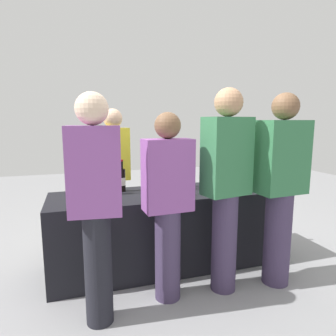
# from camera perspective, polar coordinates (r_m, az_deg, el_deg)

# --- Properties ---
(ground_plane) EXTENTS (12.00, 12.00, 0.00)m
(ground_plane) POSITION_cam_1_polar(r_m,az_deg,el_deg) (3.25, 0.00, -18.10)
(ground_plane) COLOR gray
(tasting_table) EXTENTS (2.33, 0.71, 0.77)m
(tasting_table) POSITION_cam_1_polar(r_m,az_deg,el_deg) (3.09, 0.00, -11.72)
(tasting_table) COLOR black
(tasting_table) RESTS_ON ground_plane
(wine_bottle_0) EXTENTS (0.08, 0.08, 0.32)m
(wine_bottle_0) POSITION_cam_1_polar(r_m,az_deg,el_deg) (2.91, -11.67, -2.85)
(wine_bottle_0) COLOR black
(wine_bottle_0) RESTS_ON tasting_table
(wine_bottle_1) EXTENTS (0.07, 0.07, 0.33)m
(wine_bottle_1) POSITION_cam_1_polar(r_m,az_deg,el_deg) (3.02, -8.98, -2.30)
(wine_bottle_1) COLOR black
(wine_bottle_1) RESTS_ON tasting_table
(wine_bottle_2) EXTENTS (0.07, 0.07, 0.33)m
(wine_bottle_2) POSITION_cam_1_polar(r_m,az_deg,el_deg) (3.04, 1.50, -2.09)
(wine_bottle_2) COLOR black
(wine_bottle_2) RESTS_ON tasting_table
(wine_bottle_3) EXTENTS (0.08, 0.08, 0.33)m
(wine_bottle_3) POSITION_cam_1_polar(r_m,az_deg,el_deg) (3.17, 3.13, -1.65)
(wine_bottle_3) COLOR black
(wine_bottle_3) RESTS_ON tasting_table
(wine_bottle_4) EXTENTS (0.08, 0.08, 0.32)m
(wine_bottle_4) POSITION_cam_1_polar(r_m,az_deg,el_deg) (3.37, 12.77, -1.28)
(wine_bottle_4) COLOR black
(wine_bottle_4) RESTS_ON tasting_table
(wine_bottle_5) EXTENTS (0.07, 0.07, 0.30)m
(wine_bottle_5) POSITION_cam_1_polar(r_m,az_deg,el_deg) (3.46, 14.08, -1.26)
(wine_bottle_5) COLOR black
(wine_bottle_5) RESTS_ON tasting_table
(wine_glass_0) EXTENTS (0.07, 0.07, 0.14)m
(wine_glass_0) POSITION_cam_1_polar(r_m,az_deg,el_deg) (2.65, -15.44, -4.53)
(wine_glass_0) COLOR silver
(wine_glass_0) RESTS_ON tasting_table
(wine_glass_1) EXTENTS (0.06, 0.06, 0.14)m
(wine_glass_1) POSITION_cam_1_polar(r_m,az_deg,el_deg) (2.81, 3.08, -3.53)
(wine_glass_1) COLOR silver
(wine_glass_1) RESTS_ON tasting_table
(wine_glass_2) EXTENTS (0.08, 0.08, 0.14)m
(wine_glass_2) POSITION_cam_1_polar(r_m,az_deg,el_deg) (3.15, 13.51, -2.37)
(wine_glass_2) COLOR silver
(wine_glass_2) RESTS_ON tasting_table
(ice_bucket) EXTENTS (0.21, 0.21, 0.16)m
(ice_bucket) POSITION_cam_1_polar(r_m,az_deg,el_deg) (3.30, 10.20, -2.09)
(ice_bucket) COLOR silver
(ice_bucket) RESTS_ON tasting_table
(server_pouring) EXTENTS (0.36, 0.23, 1.63)m
(server_pouring) POSITION_cam_1_polar(r_m,az_deg,el_deg) (3.46, -10.48, -0.69)
(server_pouring) COLOR #3F3351
(server_pouring) RESTS_ON ground_plane
(guest_0) EXTENTS (0.39, 0.24, 1.68)m
(guest_0) POSITION_cam_1_polar(r_m,az_deg,el_deg) (2.12, -14.01, -6.35)
(guest_0) COLOR black
(guest_0) RESTS_ON ground_plane
(guest_1) EXTENTS (0.40, 0.23, 1.56)m
(guest_1) POSITION_cam_1_polar(r_m,az_deg,el_deg) (2.37, -0.06, -6.61)
(guest_1) COLOR #3F3351
(guest_1) RESTS_ON ground_plane
(guest_2) EXTENTS (0.43, 0.29, 1.76)m
(guest_2) POSITION_cam_1_polar(r_m,az_deg,el_deg) (2.52, 11.30, -3.02)
(guest_2) COLOR #3F3351
(guest_2) RESTS_ON ground_plane
(guest_3) EXTENTS (0.45, 0.27, 1.73)m
(guest_3) POSITION_cam_1_polar(r_m,az_deg,el_deg) (2.77, 21.20, -3.02)
(guest_3) COLOR #3F3351
(guest_3) RESTS_ON ground_plane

